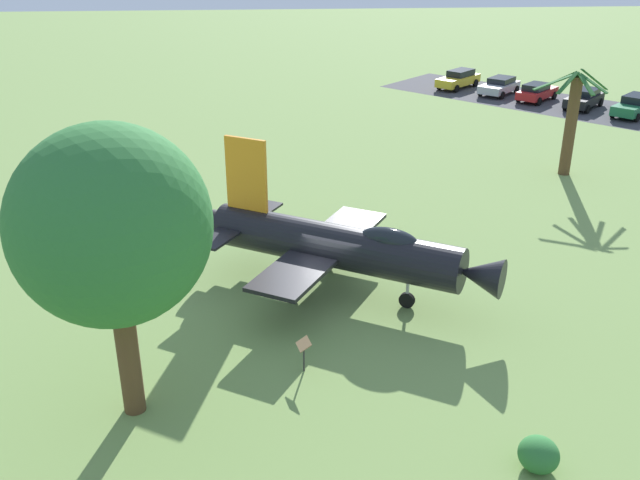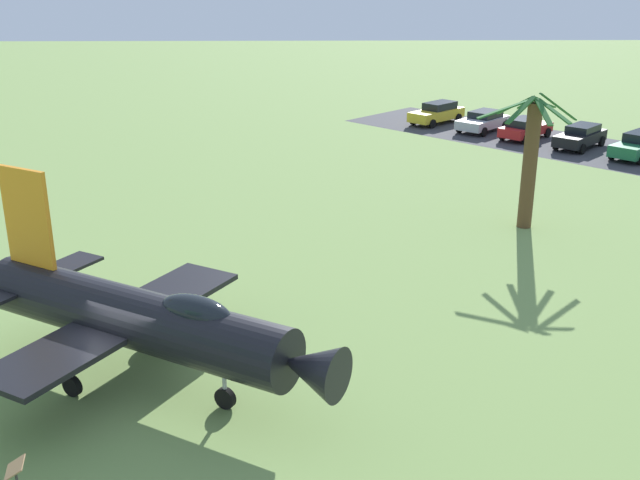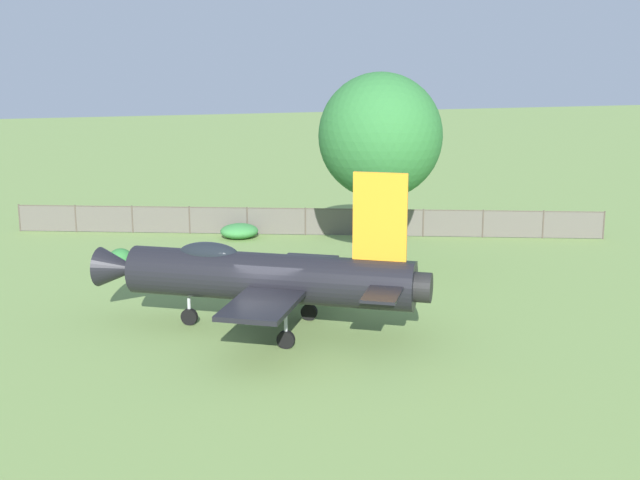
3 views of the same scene
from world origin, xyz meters
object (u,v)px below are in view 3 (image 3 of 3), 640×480
shade_tree (380,137)px  shrub_near_fence (239,231)px  display_jet (260,275)px  shrub_by_tree (121,259)px  info_plaque (275,268)px

shade_tree → shrub_near_fence: (-4.67, 8.07, -5.53)m
display_jet → shrub_by_tree: 11.03m
shrub_near_fence → info_plaque: size_ratio=1.72×
display_jet → info_plaque: size_ratio=9.93×
shrub_near_fence → shade_tree: bearing=-60.0°
display_jet → shrub_near_fence: 15.08m
shrub_by_tree → shrub_near_fence: bearing=36.5°
shade_tree → shrub_by_tree: (-11.01, 3.38, -5.45)m
display_jet → shrub_by_tree: display_jet is taller
display_jet → shade_tree: size_ratio=1.31×
display_jet → shrub_by_tree: size_ratio=10.09×
display_jet → shrub_by_tree: (-4.09, 10.13, -1.53)m
shade_tree → shrub_near_fence: 10.84m
shrub_by_tree → info_plaque: 7.70m
shade_tree → info_plaque: bearing=-162.9°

